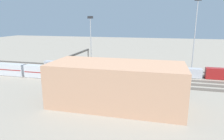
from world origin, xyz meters
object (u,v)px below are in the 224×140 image
at_px(train_on_track_1, 86,64).
at_px(signal_gantry, 77,56).
at_px(train_on_track_5, 51,72).
at_px(light_mast_2, 196,27).
at_px(train_on_track_2, 140,70).
at_px(maintenance_shed, 116,84).
at_px(light_mast_0, 91,34).

distance_m(train_on_track_1, signal_gantry, 9.35).
height_order(train_on_track_5, light_mast_2, light_mast_2).
distance_m(train_on_track_1, train_on_track_5, 21.37).
bearing_deg(light_mast_2, train_on_track_2, 29.37).
bearing_deg(maintenance_shed, light_mast_2, -118.55).
height_order(train_on_track_1, train_on_track_2, train_on_track_1).
height_order(signal_gantry, maintenance_shed, maintenance_shed).
relative_size(train_on_track_5, signal_gantry, 2.38).
bearing_deg(train_on_track_1, train_on_track_5, 69.41).
xyz_separation_m(train_on_track_2, maintenance_shed, (3.04, 34.60, 3.84)).
distance_m(train_on_track_5, signal_gantry, 14.75).
relative_size(train_on_track_1, maintenance_shed, 0.28).
distance_m(train_on_track_1, light_mast_2, 53.65).
relative_size(train_on_track_2, signal_gantry, 3.02).
bearing_deg(train_on_track_5, signal_gantry, -115.96).
xyz_separation_m(train_on_track_1, signal_gantry, (1.43, 7.50, 5.40)).
bearing_deg(light_mast_2, light_mast_0, -0.52).
bearing_deg(signal_gantry, maintenance_shed, 128.51).
distance_m(train_on_track_5, light_mast_2, 66.19).
relative_size(train_on_track_1, train_on_track_5, 0.14).
bearing_deg(light_mast_0, train_on_track_1, 91.30).
bearing_deg(train_on_track_5, maintenance_shed, 148.22).
bearing_deg(maintenance_shed, train_on_track_1, -58.66).
xyz_separation_m(light_mast_0, maintenance_shed, (-24.30, 47.85, -10.30)).
bearing_deg(signal_gantry, train_on_track_1, -100.78).
bearing_deg(maintenance_shed, signal_gantry, -51.49).
distance_m(light_mast_2, signal_gantry, 55.05).
xyz_separation_m(train_on_track_1, maintenance_shed, (-24.11, 39.60, 3.78)).
relative_size(train_on_track_1, light_mast_2, 0.31).
bearing_deg(train_on_track_2, light_mast_0, -25.87).
bearing_deg(maintenance_shed, train_on_track_2, -95.03).
xyz_separation_m(train_on_track_5, light_mast_0, (-7.33, -28.26, 13.61)).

